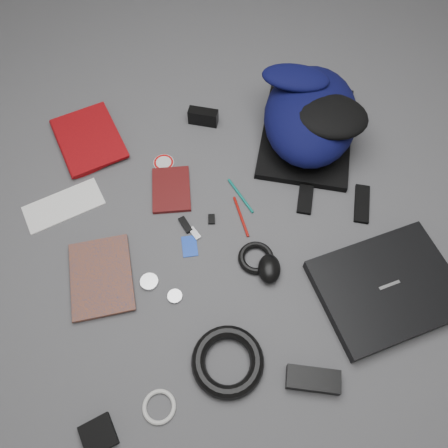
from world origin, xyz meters
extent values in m
plane|color=#4F4F51|center=(0.00, 0.00, 0.00)|extent=(4.00, 4.00, 0.00)
cube|color=black|center=(0.42, -0.32, 0.02)|extent=(0.43, 0.36, 0.04)
imported|color=maroon|center=(-0.49, 0.43, 0.02)|extent=(0.27, 0.32, 0.03)
imported|color=#CB560E|center=(-0.49, -0.09, 0.01)|extent=(0.19, 0.25, 0.02)
cube|color=white|center=(-0.50, 0.20, 0.00)|extent=(0.27, 0.18, 0.00)
cube|color=#440D0D|center=(-0.14, 0.18, 0.01)|extent=(0.15, 0.19, 0.01)
cube|color=black|center=(0.03, 0.45, 0.03)|extent=(0.11, 0.08, 0.06)
cylinder|color=silver|center=(-0.15, 0.30, 0.00)|extent=(0.09, 0.09, 0.00)
cylinder|color=#0C7366|center=(0.08, 0.10, 0.00)|extent=(0.06, 0.15, 0.01)
cylinder|color=#A1120C|center=(0.06, 0.02, 0.00)|extent=(0.02, 0.15, 0.01)
cube|color=blue|center=(-0.12, -0.04, 0.00)|extent=(0.05, 0.08, 0.00)
cube|color=black|center=(-0.12, 0.03, 0.01)|extent=(0.04, 0.06, 0.01)
cube|color=silver|center=(-0.10, 0.00, 0.00)|extent=(0.04, 0.05, 0.01)
cube|color=black|center=(-0.03, 0.03, 0.01)|extent=(0.03, 0.04, 0.01)
ellipsoid|color=black|center=(0.10, -0.18, 0.02)|extent=(0.09, 0.11, 0.05)
cylinder|color=silver|center=(-0.19, -0.20, 0.01)|extent=(0.04, 0.04, 0.01)
cylinder|color=silver|center=(-0.26, -0.13, 0.01)|extent=(0.07, 0.07, 0.01)
torus|color=black|center=(0.07, -0.13, 0.01)|extent=(0.15, 0.15, 0.02)
cube|color=black|center=(0.12, -0.51, 0.02)|extent=(0.15, 0.11, 0.04)
torus|color=black|center=(-0.09, -0.42, 0.02)|extent=(0.21, 0.21, 0.04)
cube|color=black|center=(-0.45, -0.52, 0.01)|extent=(0.10, 0.10, 0.02)
torus|color=silver|center=(-0.29, -0.49, 0.01)|extent=(0.10, 0.10, 0.01)
camera|label=1|loc=(-0.15, -0.65, 1.23)|focal=35.00mm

